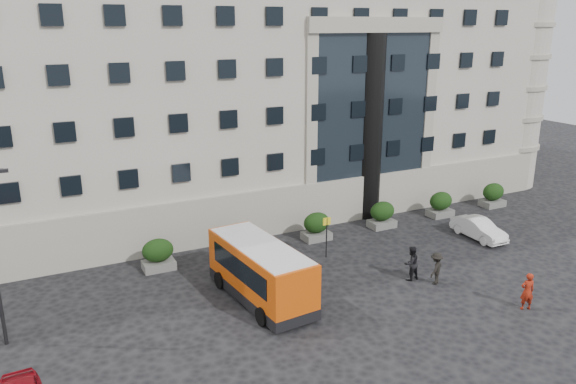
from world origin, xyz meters
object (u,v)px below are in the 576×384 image
object	(u,v)px
hedge_e	(441,204)
pedestrian_b	(411,263)
bus_stop_sign	(327,230)
hedge_a	(158,254)
hedge_b	(242,239)
hedge_d	(382,214)
hedge_c	(317,226)
hedge_f	(493,195)
minibus	(261,270)
pedestrian_c	(436,268)
pedestrian_a	(527,291)
white_taxi	(479,229)

from	to	relation	value
hedge_e	pedestrian_b	world-z (taller)	pedestrian_b
bus_stop_sign	hedge_a	bearing A→B (deg)	163.58
hedge_e	pedestrian_b	bearing A→B (deg)	-139.00
hedge_e	bus_stop_sign	size ratio (longest dim) A/B	0.73
hedge_b	bus_stop_sign	distance (m)	5.19
hedge_d	pedestrian_b	bearing A→B (deg)	-114.91
hedge_a	hedge_c	xyz separation A→B (m)	(10.40, 0.00, 0.00)
hedge_a	hedge_f	world-z (taller)	same
hedge_f	hedge_b	bearing A→B (deg)	180.00
minibus	bus_stop_sign	bearing A→B (deg)	23.87
hedge_c	pedestrian_c	distance (m)	8.96
pedestrian_b	pedestrian_c	world-z (taller)	pedestrian_b
hedge_c	hedge_f	bearing A→B (deg)	0.00
hedge_a	hedge_b	distance (m)	5.20
pedestrian_a	white_taxi	bearing A→B (deg)	-101.63
pedestrian_c	pedestrian_a	bearing A→B (deg)	87.70
hedge_e	hedge_f	distance (m)	5.20
pedestrian_b	pedestrian_c	size ratio (longest dim) A/B	1.08
hedge_e	hedge_f	size ratio (longest dim) A/B	1.00
pedestrian_a	pedestrian_c	size ratio (longest dim) A/B	1.07
hedge_e	minibus	bearing A→B (deg)	-160.57
hedge_b	minibus	xyz separation A→B (m)	(-1.44, -6.01, 0.72)
bus_stop_sign	pedestrian_b	world-z (taller)	bus_stop_sign
hedge_d	pedestrian_b	distance (m)	8.36
hedge_d	bus_stop_sign	size ratio (longest dim) A/B	0.73
pedestrian_b	hedge_e	bearing A→B (deg)	-142.54
bus_stop_sign	hedge_e	bearing A→B (deg)	13.92
hedge_b	pedestrian_a	world-z (taller)	pedestrian_a
hedge_f	pedestrian_a	world-z (taller)	pedestrian_a
hedge_f	pedestrian_a	distance (m)	16.83
pedestrian_b	pedestrian_c	bearing A→B (deg)	128.02
bus_stop_sign	pedestrian_c	world-z (taller)	bus_stop_sign
bus_stop_sign	pedestrian_a	xyz separation A→B (m)	(5.57, -10.00, -0.76)
hedge_a	pedestrian_c	world-z (taller)	hedge_a
white_taxi	hedge_c	bearing A→B (deg)	155.26
hedge_b	hedge_f	world-z (taller)	same
hedge_b	hedge_c	size ratio (longest dim) A/B	1.00
hedge_e	minibus	distance (m)	18.08
hedge_e	hedge_d	bearing A→B (deg)	180.00
pedestrian_a	hedge_b	bearing A→B (deg)	-32.85
white_taxi	bus_stop_sign	bearing A→B (deg)	171.09
hedge_f	minibus	bearing A→B (deg)	-164.88
hedge_c	pedestrian_b	size ratio (longest dim) A/B	0.94
hedge_f	pedestrian_c	bearing A→B (deg)	-146.61
hedge_e	white_taxi	world-z (taller)	hedge_e
hedge_b	bus_stop_sign	size ratio (longest dim) A/B	0.73
minibus	pedestrian_c	size ratio (longest dim) A/B	4.09
hedge_c	minibus	bearing A→B (deg)	-137.85
hedge_f	pedestrian_a	size ratio (longest dim) A/B	0.95
hedge_b	white_taxi	distance (m)	15.54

